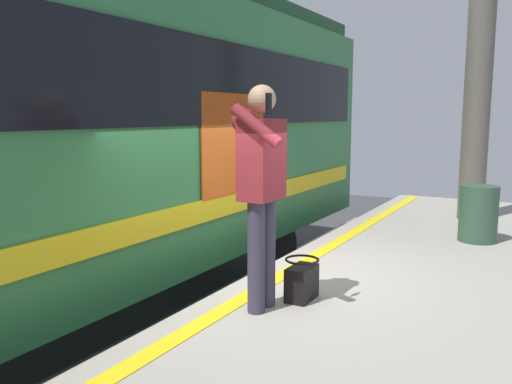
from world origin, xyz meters
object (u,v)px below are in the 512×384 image
(handbag, at_px, (302,281))
(trash_bin, at_px, (478,214))
(station_column, at_px, (477,98))
(passenger, at_px, (261,179))

(handbag, distance_m, trash_bin, 3.17)
(handbag, distance_m, station_column, 4.84)
(trash_bin, bearing_deg, station_column, -169.86)
(station_column, bearing_deg, trash_bin, 10.14)
(passenger, relative_size, handbag, 4.99)
(passenger, height_order, station_column, station_column)
(passenger, bearing_deg, handbag, 149.97)
(passenger, xyz_separation_m, handbag, (-0.35, 0.20, -0.90))
(station_column, distance_m, trash_bin, 2.11)
(station_column, bearing_deg, handbag, -9.89)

